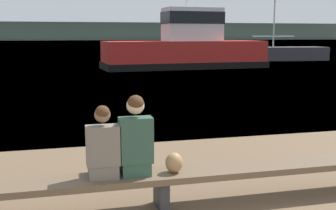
% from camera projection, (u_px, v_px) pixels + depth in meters
% --- Properties ---
extents(water_surface, '(240.00, 240.00, 0.00)m').
position_uv_depth(water_surface, '(68.00, 42.00, 123.50)').
color(water_surface, teal).
rests_on(water_surface, ground).
extents(far_shoreline, '(600.00, 12.00, 6.92)m').
position_uv_depth(far_shoreline, '(66.00, 31.00, 169.26)').
color(far_shoreline, '#424738').
rests_on(far_shoreline, ground).
extents(bench_main, '(7.89, 0.51, 0.47)m').
position_uv_depth(bench_main, '(161.00, 179.00, 5.34)').
color(bench_main, brown).
rests_on(bench_main, ground).
extents(person_left, '(0.41, 0.41, 0.91)m').
position_uv_depth(person_left, '(103.00, 148.00, 5.11)').
color(person_left, '#70665B').
rests_on(person_left, bench_main).
extents(person_right, '(0.41, 0.42, 1.02)m').
position_uv_depth(person_right, '(136.00, 140.00, 5.18)').
color(person_right, '#2D4C3D').
rests_on(person_right, bench_main).
extents(shopping_bag, '(0.22, 0.21, 0.26)m').
position_uv_depth(shopping_bag, '(174.00, 163.00, 5.33)').
color(shopping_bag, '#9E754C').
rests_on(shopping_bag, bench_main).
extents(tugboat_red, '(10.96, 4.12, 6.46)m').
position_uv_depth(tugboat_red, '(186.00, 49.00, 27.68)').
color(tugboat_red, red).
rests_on(tugboat_red, water_surface).
extents(moored_sailboat, '(8.38, 3.48, 9.16)m').
position_uv_depth(moored_sailboat, '(277.00, 53.00, 35.98)').
color(moored_sailboat, '#333338').
rests_on(moored_sailboat, water_surface).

